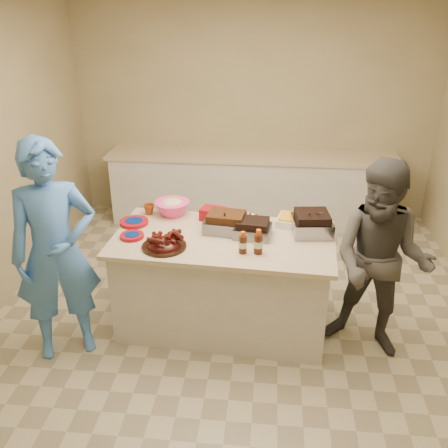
# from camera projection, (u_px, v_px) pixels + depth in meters

# --- Properties ---
(room) EXTENTS (4.50, 5.00, 2.70)m
(room) POSITION_uv_depth(u_px,v_px,m) (238.00, 319.00, 4.58)
(room) COLOR tan
(room) RESTS_ON ground
(back_counter) EXTENTS (3.60, 0.64, 0.90)m
(back_counter) POSITION_uv_depth(u_px,v_px,m) (251.00, 188.00, 6.37)
(back_counter) COLOR silver
(back_counter) RESTS_ON ground
(island) EXTENTS (1.90, 1.09, 0.87)m
(island) POSITION_uv_depth(u_px,v_px,m) (223.00, 323.00, 4.53)
(island) COLOR silver
(island) RESTS_ON ground
(rib_platter) EXTENTS (0.41, 0.41, 0.14)m
(rib_platter) POSITION_uv_depth(u_px,v_px,m) (164.00, 247.00, 4.00)
(rib_platter) COLOR #460D08
(rib_platter) RESTS_ON island
(pulled_pork_tray) EXTENTS (0.39, 0.31, 0.11)m
(pulled_pork_tray) POSITION_uv_depth(u_px,v_px,m) (226.00, 231.00, 4.27)
(pulled_pork_tray) COLOR #47230F
(pulled_pork_tray) RESTS_ON island
(brisket_tray) EXTENTS (0.33, 0.28, 0.09)m
(brisket_tray) POSITION_uv_depth(u_px,v_px,m) (253.00, 236.00, 4.19)
(brisket_tray) COLOR black
(brisket_tray) RESTS_ON island
(roasting_pan) EXTENTS (0.36, 0.36, 0.13)m
(roasting_pan) POSITION_uv_depth(u_px,v_px,m) (311.00, 233.00, 4.23)
(roasting_pan) COLOR gray
(roasting_pan) RESTS_ON island
(coleslaw_bowl) EXTENTS (0.34, 0.34, 0.22)m
(coleslaw_bowl) POSITION_uv_depth(u_px,v_px,m) (173.00, 215.00, 4.59)
(coleslaw_bowl) COLOR #FF3C8E
(coleslaw_bowl) RESTS_ON island
(sausage_plate) EXTENTS (0.34, 0.34, 0.04)m
(sausage_plate) POSITION_uv_depth(u_px,v_px,m) (244.00, 219.00, 4.49)
(sausage_plate) COLOR silver
(sausage_plate) RESTS_ON island
(mac_cheese_dish) EXTENTS (0.37, 0.31, 0.09)m
(mac_cheese_dish) POSITION_uv_depth(u_px,v_px,m) (296.00, 225.00, 4.38)
(mac_cheese_dish) COLOR gold
(mac_cheese_dish) RESTS_ON island
(bbq_bottle_a) EXTENTS (0.07, 0.07, 0.18)m
(bbq_bottle_a) POSITION_uv_depth(u_px,v_px,m) (243.00, 253.00, 3.92)
(bbq_bottle_a) COLOR #3B190B
(bbq_bottle_a) RESTS_ON island
(bbq_bottle_b) EXTENTS (0.07, 0.07, 0.20)m
(bbq_bottle_b) POSITION_uv_depth(u_px,v_px,m) (258.00, 253.00, 3.91)
(bbq_bottle_b) COLOR #3B190B
(bbq_bottle_b) RESTS_ON island
(mustard_bottle) EXTENTS (0.04, 0.04, 0.12)m
(mustard_bottle) POSITION_uv_depth(u_px,v_px,m) (216.00, 231.00, 4.27)
(mustard_bottle) COLOR gold
(mustard_bottle) RESTS_ON island
(sauce_bowl) EXTENTS (0.15, 0.06, 0.15)m
(sauce_bowl) POSITION_uv_depth(u_px,v_px,m) (227.00, 223.00, 4.42)
(sauce_bowl) COLOR silver
(sauce_bowl) RESTS_ON island
(plate_stack_large) EXTENTS (0.27, 0.27, 0.03)m
(plate_stack_large) POSITION_uv_depth(u_px,v_px,m) (134.00, 224.00, 4.40)
(plate_stack_large) COLOR maroon
(plate_stack_large) RESTS_ON island
(plate_stack_small) EXTENTS (0.21, 0.21, 0.03)m
(plate_stack_small) POSITION_uv_depth(u_px,v_px,m) (132.00, 237.00, 4.16)
(plate_stack_small) COLOR maroon
(plate_stack_small) RESTS_ON island
(plastic_cup) EXTENTS (0.11, 0.10, 0.10)m
(plastic_cup) POSITION_uv_depth(u_px,v_px,m) (149.00, 214.00, 4.59)
(plastic_cup) COLOR #82340D
(plastic_cup) RESTS_ON island
(basket_stack) EXTENTS (0.25, 0.21, 0.11)m
(basket_stack) POSITION_uv_depth(u_px,v_px,m) (213.00, 219.00, 4.49)
(basket_stack) COLOR maroon
(basket_stack) RESTS_ON island
(guest_blue) EXTENTS (1.39, 1.92, 0.43)m
(guest_blue) POSITION_uv_depth(u_px,v_px,m) (71.00, 347.00, 4.23)
(guest_blue) COLOR #4784DB
(guest_blue) RESTS_ON ground
(guest_gray) EXTENTS (1.35, 1.82, 0.62)m
(guest_gray) POSITION_uv_depth(u_px,v_px,m) (368.00, 346.00, 4.24)
(guest_gray) COLOR #4B4844
(guest_gray) RESTS_ON ground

